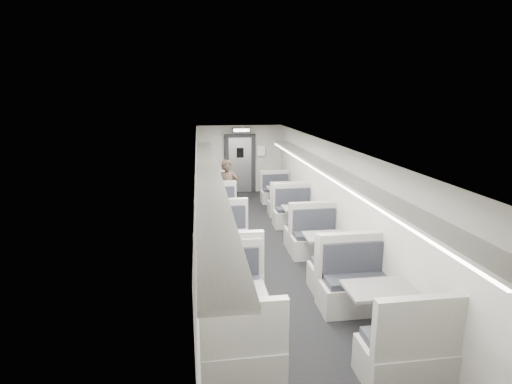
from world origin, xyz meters
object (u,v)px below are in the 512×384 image
object	(u,v)px
booth_left_b	(219,220)
vestibule_door	(240,164)
booth_left_c	(225,254)
booth_right_b	(300,221)
exit_sign	(241,130)
passenger	(228,191)
booth_left_d	(235,315)
booth_right_d	(377,313)
booth_right_a	(280,198)
booth_right_c	(326,252)
booth_left_a	(215,201)

from	to	relation	value
booth_left_b	vestibule_door	bearing A→B (deg)	77.31
vestibule_door	booth_left_c	bearing A→B (deg)	-98.44
booth_left_b	booth_right_b	bearing A→B (deg)	-9.58
booth_right_b	vestibule_door	bearing A→B (deg)	101.82
vestibule_door	exit_sign	size ratio (longest dim) A/B	3.39
passenger	vestibule_door	size ratio (longest dim) A/B	0.82
passenger	booth_left_d	bearing A→B (deg)	-90.24
booth_left_d	passenger	xyz separation A→B (m)	(0.31, 5.65, 0.47)
booth_left_b	booth_right_b	world-z (taller)	booth_left_b
booth_left_d	booth_right_d	world-z (taller)	booth_right_d
booth_right_a	passenger	world-z (taller)	passenger
booth_left_d	exit_sign	xyz separation A→B (m)	(1.00, 8.40, 1.89)
booth_right_c	booth_right_b	bearing A→B (deg)	90.00
booth_left_a	vestibule_door	size ratio (longest dim) A/B	0.99
booth_left_c	booth_left_b	bearing A→B (deg)	90.00
booth_left_b	booth_right_a	xyz separation A→B (m)	(2.00, 2.17, -0.04)
booth_left_a	exit_sign	distance (m)	2.91
booth_right_a	booth_right_c	distance (m)	4.57
booth_left_c	vestibule_door	distance (m)	6.84
booth_left_a	exit_sign	size ratio (longest dim) A/B	3.35
booth_left_c	booth_left_d	world-z (taller)	booth_left_c
booth_right_a	booth_right_b	world-z (taller)	booth_right_b
booth_right_a	booth_right_d	size ratio (longest dim) A/B	0.84
vestibule_door	booth_left_a	bearing A→B (deg)	-112.20
booth_left_d	vestibule_door	bearing A→B (deg)	83.58
vestibule_door	booth_right_b	bearing A→B (deg)	-78.18
booth_right_a	booth_right_b	bearing A→B (deg)	-90.00
passenger	booth_left_c	bearing A→B (deg)	-92.17
booth_right_a	vestibule_door	distance (m)	2.57
booth_left_d	exit_sign	distance (m)	8.67
booth_left_a	exit_sign	bearing A→B (deg)	63.00
booth_left_a	vestibule_door	xyz separation A→B (m)	(1.00, 2.45, 0.67)
vestibule_door	exit_sign	xyz separation A→B (m)	(0.00, -0.49, 1.24)
booth_right_a	booth_right_d	bearing A→B (deg)	-90.00
passenger	booth_left_b	bearing A→B (deg)	-101.66
booth_left_c	booth_left_a	bearing A→B (deg)	90.00
booth_right_b	booth_right_d	size ratio (longest dim) A/B	0.92
booth_left_b	booth_right_d	world-z (taller)	booth_right_d
booth_left_c	vestibule_door	bearing A→B (deg)	81.56
booth_right_c	vestibule_door	world-z (taller)	vestibule_door
vestibule_door	booth_right_c	bearing A→B (deg)	-81.69
booth_right_a	passenger	bearing A→B (deg)	-149.99
booth_right_b	passenger	distance (m)	2.33
booth_right_c	exit_sign	size ratio (longest dim) A/B	3.47
booth_left_a	booth_right_b	bearing A→B (deg)	-49.33
booth_left_c	vestibule_door	xyz separation A→B (m)	(1.00, 6.74, 0.62)
booth_left_b	booth_left_c	distance (m)	2.30
booth_left_c	booth_right_c	xyz separation A→B (m)	(2.00, -0.10, -0.03)
booth_right_a	booth_left_d	bearing A→B (deg)	-106.80
booth_left_b	booth_left_c	world-z (taller)	booth_left_c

